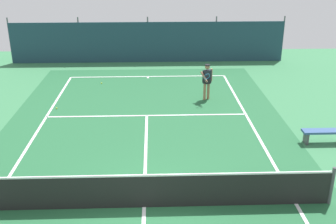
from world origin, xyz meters
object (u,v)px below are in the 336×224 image
(tennis_ball_near_player, at_px, (101,83))
(courtside_bench, at_px, (325,133))
(tennis_net, at_px, (144,191))
(tennis_player, at_px, (207,79))
(parked_car, at_px, (175,40))
(tennis_ball_midcourt, at_px, (57,108))

(tennis_ball_near_player, height_order, courtside_bench, courtside_bench)
(courtside_bench, bearing_deg, tennis_net, -149.91)
(tennis_player, relative_size, parked_car, 0.38)
(tennis_ball_near_player, bearing_deg, courtside_bench, -39.34)
(tennis_player, relative_size, tennis_ball_midcourt, 24.85)
(tennis_ball_midcourt, xyz_separation_m, courtside_bench, (10.19, -3.65, 0.34))
(tennis_player, xyz_separation_m, parked_car, (-0.95, 8.95, -0.12))
(tennis_player, relative_size, courtside_bench, 1.03)
(tennis_player, bearing_deg, tennis_net, 47.04)
(tennis_ball_near_player, bearing_deg, tennis_net, -77.65)
(tennis_player, bearing_deg, courtside_bench, 103.24)
(tennis_ball_near_player, distance_m, parked_car, 7.68)
(tennis_net, relative_size, tennis_ball_near_player, 153.33)
(tennis_player, distance_m, courtside_bench, 5.88)
(tennis_net, bearing_deg, tennis_player, 71.93)
(tennis_ball_near_player, bearing_deg, parked_car, 57.55)
(parked_car, bearing_deg, tennis_ball_midcourt, 57.90)
(tennis_net, height_order, tennis_player, tennis_player)
(tennis_net, distance_m, courtside_bench, 7.29)
(tennis_ball_near_player, xyz_separation_m, courtside_bench, (8.67, -7.10, 0.34))
(tennis_ball_near_player, bearing_deg, tennis_ball_midcourt, -113.88)
(tennis_ball_midcourt, bearing_deg, tennis_ball_near_player, 66.12)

